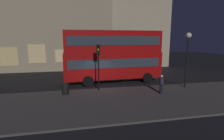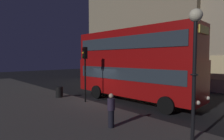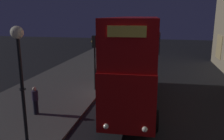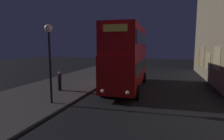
{
  "view_description": "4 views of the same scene",
  "coord_description": "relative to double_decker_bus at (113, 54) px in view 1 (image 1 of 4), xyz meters",
  "views": [
    {
      "loc": [
        -2.04,
        -16.15,
        4.65
      ],
      "look_at": [
        1.53,
        1.26,
        1.46
      ],
      "focal_mm": 28.26,
      "sensor_mm": 36.0,
      "label": 1
    },
    {
      "loc": [
        10.89,
        -8.8,
        3.3
      ],
      "look_at": [
        0.3,
        1.17,
        2.4
      ],
      "focal_mm": 29.43,
      "sensor_mm": 36.0,
      "label": 2
    },
    {
      "loc": [
        15.84,
        3.61,
        5.57
      ],
      "look_at": [
        0.94,
        0.43,
        1.95
      ],
      "focal_mm": 37.26,
      "sensor_mm": 36.0,
      "label": 3
    },
    {
      "loc": [
        17.97,
        5.41,
        3.79
      ],
      "look_at": [
        0.48,
        0.17,
        1.44
      ],
      "focal_mm": 29.35,
      "sensor_mm": 36.0,
      "label": 4
    }
  ],
  "objects": [
    {
      "name": "sidewalk_slab",
      "position": [
        -1.77,
        -6.12,
        -2.98
      ],
      "size": [
        44.0,
        7.0,
        0.12
      ],
      "primitive_type": "cube",
      "color": "#423F3D",
      "rests_on": "ground"
    },
    {
      "name": "pedestrian",
      "position": [
        3.03,
        -5.17,
        -2.11
      ],
      "size": [
        0.35,
        0.35,
        1.59
      ],
      "rotation": [
        0.0,
        0.0,
        1.72
      ],
      "color": "black",
      "rests_on": "sidewalk_slab"
    },
    {
      "name": "litter_bin",
      "position": [
        -4.78,
        -3.74,
        -2.48
      ],
      "size": [
        0.59,
        0.59,
        0.88
      ],
      "primitive_type": "cylinder",
      "color": "black",
      "rests_on": "sidewalk_slab"
    },
    {
      "name": "traffic_light_near_kerb",
      "position": [
        -1.94,
        -3.15,
        -0.03
      ],
      "size": [
        0.36,
        0.39,
        4.02
      ],
      "rotation": [
        0.0,
        0.0,
        -0.19
      ],
      "color": "black",
      "rests_on": "sidewalk_slab"
    },
    {
      "name": "building_with_clock",
      "position": [
        -7.31,
        11.91,
        5.19
      ],
      "size": [
        17.7,
        8.76,
        16.47
      ],
      "color": "tan",
      "rests_on": "ground"
    },
    {
      "name": "building_plain_facade",
      "position": [
        3.89,
        12.5,
        5.41
      ],
      "size": [
        14.96,
        8.19,
        16.91
      ],
      "color": "tan",
      "rests_on": "ground"
    },
    {
      "name": "ground_plane",
      "position": [
        -1.77,
        -2.05,
        -3.04
      ],
      "size": [
        80.0,
        80.0,
        0.0
      ],
      "primitive_type": "plane",
      "color": "black"
    },
    {
      "name": "street_lamp",
      "position": [
        6.19,
        -3.77,
        0.8
      ],
      "size": [
        0.5,
        0.5,
        5.06
      ],
      "color": "black",
      "rests_on": "sidewalk_slab"
    },
    {
      "name": "double_decker_bus",
      "position": [
        0.0,
        0.0,
        0.0
      ],
      "size": [
        10.39,
        3.21,
        5.44
      ],
      "rotation": [
        0.0,
        0.0,
        0.04
      ],
      "color": "#9E0C0C",
      "rests_on": "ground"
    }
  ]
}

